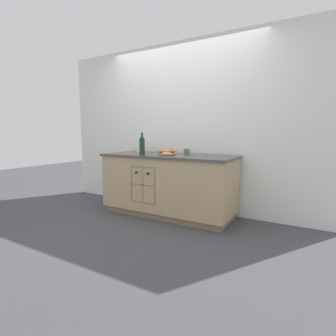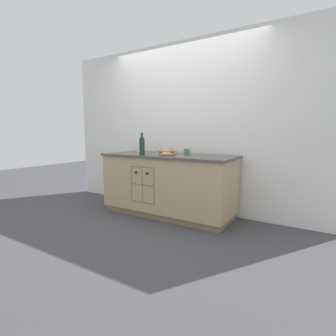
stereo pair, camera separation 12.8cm
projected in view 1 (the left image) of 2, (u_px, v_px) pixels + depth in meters
ground_plane at (168, 214)px, 3.86m from camera, size 14.00×14.00×0.00m
back_wall at (182, 127)px, 4.05m from camera, size 4.40×0.06×2.55m
kitchen_island at (168, 184)px, 3.80m from camera, size 1.93×0.76×0.88m
fruit_bowl at (167, 152)px, 3.72m from camera, size 0.29×0.29×0.09m
white_pitcher at (140, 146)px, 4.16m from camera, size 0.17×0.11×0.18m
ceramic_mug at (186, 152)px, 3.77m from camera, size 0.11×0.07×0.08m
standing_wine_bottle at (142, 145)px, 3.63m from camera, size 0.08×0.08×0.31m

